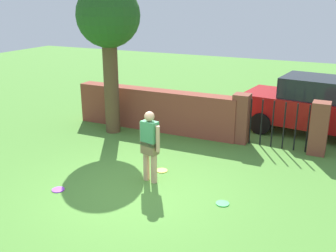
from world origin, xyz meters
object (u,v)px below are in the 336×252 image
object	(u,v)px
frisbee_green	(222,203)
frisbee_yellow	(162,171)
person	(150,143)
frisbee_purple	(58,190)
tree	(108,21)
car	(316,106)

from	to	relation	value
frisbee_green	frisbee_yellow	distance (m)	2.00
person	frisbee_purple	xyz separation A→B (m)	(-1.58, -1.23, -0.89)
frisbee_purple	frisbee_yellow	bearing A→B (deg)	49.16
tree	frisbee_purple	distance (m)	5.11
person	frisbee_green	size ratio (longest dim) A/B	6.00
person	tree	bearing A→B (deg)	148.53
frisbee_purple	tree	bearing A→B (deg)	105.43
frisbee_yellow	car	bearing A→B (deg)	55.76
car	frisbee_green	size ratio (longest dim) A/B	16.24
car	frisbee_green	world-z (taller)	car
tree	person	size ratio (longest dim) A/B	2.68
tree	car	world-z (taller)	tree
car	frisbee_yellow	distance (m)	5.33
car	frisbee_green	distance (m)	5.45
person	frisbee_green	bearing A→B (deg)	3.00
frisbee_purple	frisbee_yellow	world-z (taller)	same
tree	frisbee_yellow	world-z (taller)	tree
tree	frisbee_yellow	bearing A→B (deg)	-36.94
frisbee_green	frisbee_yellow	world-z (taller)	same
person	frisbee_yellow	bearing A→B (deg)	103.05
frisbee_green	frisbee_yellow	bearing A→B (deg)	153.40
frisbee_green	car	bearing A→B (deg)	77.35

